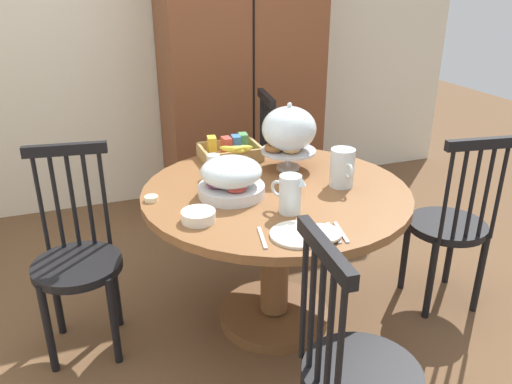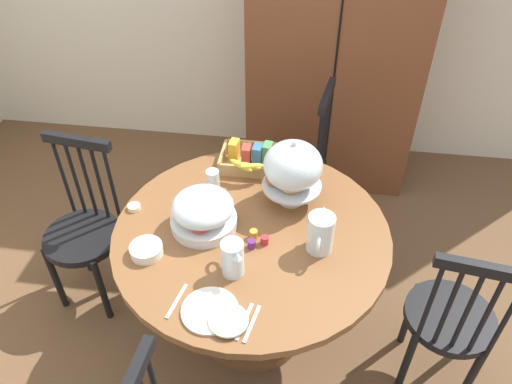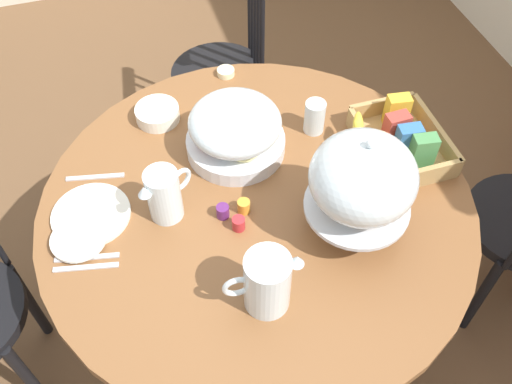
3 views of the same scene
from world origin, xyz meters
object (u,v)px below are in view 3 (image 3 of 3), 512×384
object	(u,v)px
orange_juice_pitcher	(267,284)
butter_dish	(226,72)
drinking_glass	(315,117)
milk_pitcher	(165,196)
dining_table	(256,243)
cereal_bowl	(157,114)
windsor_chair_by_cabinet	(224,74)
fruit_platter_covered	(235,130)
china_plate_large	(91,214)
china_plate_small	(78,239)
pastry_stand_with_dome	(362,181)
cereal_basket	(399,139)

from	to	relation	value
orange_juice_pitcher	butter_dish	bearing A→B (deg)	171.22
drinking_glass	milk_pitcher	bearing A→B (deg)	-69.86
dining_table	drinking_glass	world-z (taller)	drinking_glass
drinking_glass	cereal_bowl	bearing A→B (deg)	-112.94
windsor_chair_by_cabinet	butter_dish	world-z (taller)	windsor_chair_by_cabinet
windsor_chair_by_cabinet	butter_dish	size ratio (longest dim) A/B	16.25
fruit_platter_covered	china_plate_large	xyz separation A→B (m)	(0.12, -0.46, -0.08)
china_plate_small	drinking_glass	world-z (taller)	drinking_glass
windsor_chair_by_cabinet	cereal_bowl	distance (m)	0.67
orange_juice_pitcher	butter_dish	distance (m)	0.88
china_plate_small	cereal_bowl	bearing A→B (deg)	144.01
milk_pitcher	china_plate_large	xyz separation A→B (m)	(-0.05, -0.21, -0.07)
milk_pitcher	butter_dish	bearing A→B (deg)	149.16
dining_table	orange_juice_pitcher	world-z (taller)	orange_juice_pitcher
windsor_chair_by_cabinet	orange_juice_pitcher	size ratio (longest dim) A/B	4.96
china_plate_small	china_plate_large	bearing A→B (deg)	152.77
drinking_glass	orange_juice_pitcher	bearing A→B (deg)	-31.76
windsor_chair_by_cabinet	fruit_platter_covered	world-z (taller)	windsor_chair_by_cabinet
orange_juice_pitcher	china_plate_small	world-z (taller)	orange_juice_pitcher
cereal_bowl	drinking_glass	bearing A→B (deg)	67.06
dining_table	china_plate_small	xyz separation A→B (m)	(-0.01, -0.49, 0.22)
milk_pitcher	china_plate_small	world-z (taller)	milk_pitcher
dining_table	orange_juice_pitcher	distance (m)	0.42
pastry_stand_with_dome	milk_pitcher	bearing A→B (deg)	-112.66
dining_table	drinking_glass	xyz separation A→B (m)	(-0.23, 0.26, 0.26)
dining_table	china_plate_large	size ratio (longest dim) A/B	5.66
fruit_platter_covered	cereal_bowl	bearing A→B (deg)	-135.47
butter_dish	drinking_glass	bearing A→B (deg)	29.64
orange_juice_pitcher	drinking_glass	xyz separation A→B (m)	(-0.53, 0.33, -0.03)
dining_table	cereal_basket	size ratio (longest dim) A/B	3.94
pastry_stand_with_dome	fruit_platter_covered	size ratio (longest dim) A/B	1.15
dining_table	milk_pitcher	distance (m)	0.37
milk_pitcher	china_plate_large	world-z (taller)	milk_pitcher
windsor_chair_by_cabinet	milk_pitcher	xyz separation A→B (m)	(0.87, -0.39, 0.36)
cereal_basket	china_plate_small	size ratio (longest dim) A/B	2.11
butter_dish	pastry_stand_with_dome	bearing A→B (deg)	12.48
china_plate_small	drinking_glass	bearing A→B (deg)	105.74
cereal_bowl	butter_dish	xyz separation A→B (m)	(-0.15, 0.27, -0.01)
pastry_stand_with_dome	orange_juice_pitcher	size ratio (longest dim) A/B	1.75
dining_table	cereal_basket	world-z (taller)	cereal_basket
fruit_platter_covered	butter_dish	xyz separation A→B (m)	(-0.35, 0.06, -0.07)
dining_table	drinking_glass	bearing A→B (deg)	130.99
pastry_stand_with_dome	drinking_glass	bearing A→B (deg)	175.08
windsor_chair_by_cabinet	fruit_platter_covered	xyz separation A→B (m)	(0.70, -0.14, 0.37)
orange_juice_pitcher	cereal_basket	world-z (taller)	orange_juice_pitcher
windsor_chair_by_cabinet	butter_dish	bearing A→B (deg)	-12.45
windsor_chair_by_cabinet	pastry_stand_with_dome	distance (m)	1.18
milk_pitcher	china_plate_small	bearing A→B (deg)	-83.87
fruit_platter_covered	pastry_stand_with_dome	bearing A→B (deg)	31.00
pastry_stand_with_dome	cereal_bowl	bearing A→B (deg)	-143.62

